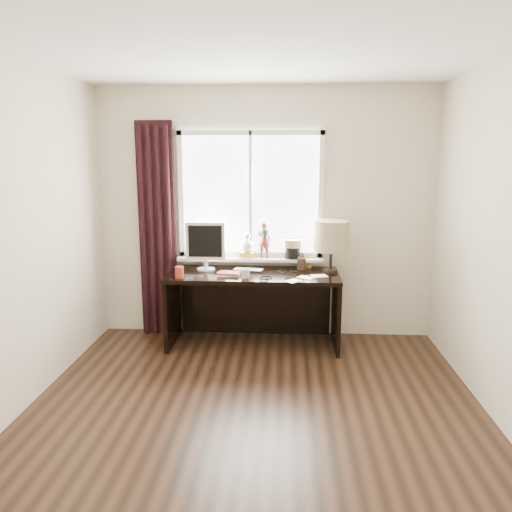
# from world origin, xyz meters

# --- Properties ---
(floor) EXTENTS (3.50, 4.00, 0.00)m
(floor) POSITION_xyz_m (0.00, 0.00, 0.00)
(floor) COLOR #382115
(floor) RESTS_ON ground
(ceiling) EXTENTS (3.50, 4.00, 0.00)m
(ceiling) POSITION_xyz_m (0.00, 0.00, 2.60)
(ceiling) COLOR white
(ceiling) RESTS_ON wall_back
(wall_back) EXTENTS (3.50, 0.00, 2.60)m
(wall_back) POSITION_xyz_m (0.00, 2.00, 1.30)
(wall_back) COLOR beige
(wall_back) RESTS_ON ground
(wall_front) EXTENTS (3.50, 0.00, 2.60)m
(wall_front) POSITION_xyz_m (0.00, -2.00, 1.30)
(wall_front) COLOR beige
(wall_front) RESTS_ON ground
(laptop) EXTENTS (0.33, 0.25, 0.02)m
(laptop) POSITION_xyz_m (-0.15, 1.71, 0.76)
(laptop) COLOR silver
(laptop) RESTS_ON desk
(mug) EXTENTS (0.14, 0.13, 0.10)m
(mug) POSITION_xyz_m (-0.16, 1.42, 0.80)
(mug) COLOR white
(mug) RESTS_ON desk
(red_cup) EXTENTS (0.08, 0.08, 0.11)m
(red_cup) POSITION_xyz_m (-0.79, 1.39, 0.81)
(red_cup) COLOR maroon
(red_cup) RESTS_ON desk
(window) EXTENTS (1.52, 0.20, 1.40)m
(window) POSITION_xyz_m (-0.15, 1.95, 1.30)
(window) COLOR white
(window) RESTS_ON ground
(curtain) EXTENTS (0.38, 0.09, 2.25)m
(curtain) POSITION_xyz_m (-1.13, 1.91, 1.12)
(curtain) COLOR black
(curtain) RESTS_ON floor
(desk) EXTENTS (1.70, 0.70, 0.75)m
(desk) POSITION_xyz_m (-0.10, 1.73, 0.51)
(desk) COLOR black
(desk) RESTS_ON floor
(monitor) EXTENTS (0.40, 0.18, 0.49)m
(monitor) POSITION_xyz_m (-0.59, 1.74, 1.03)
(monitor) COLOR beige
(monitor) RESTS_ON desk
(notebook_stack) EXTENTS (0.24, 0.18, 0.03)m
(notebook_stack) POSITION_xyz_m (-0.34, 1.52, 0.77)
(notebook_stack) COLOR beige
(notebook_stack) RESTS_ON desk
(brush_holder) EXTENTS (0.09, 0.09, 0.25)m
(brush_holder) POSITION_xyz_m (0.38, 1.82, 0.81)
(brush_holder) COLOR black
(brush_holder) RESTS_ON desk
(icon_frame) EXTENTS (0.10, 0.04, 0.13)m
(icon_frame) POSITION_xyz_m (0.44, 1.90, 0.81)
(icon_frame) COLOR gold
(icon_frame) RESTS_ON desk
(table_lamp) EXTENTS (0.35, 0.35, 0.52)m
(table_lamp) POSITION_xyz_m (0.67, 1.71, 1.11)
(table_lamp) COLOR black
(table_lamp) RESTS_ON desk
(loose_papers) EXTENTS (0.43, 0.38, 0.00)m
(loose_papers) POSITION_xyz_m (0.42, 1.45, 0.75)
(loose_papers) COLOR white
(loose_papers) RESTS_ON desk
(desk_cables) EXTENTS (0.45, 0.46, 0.01)m
(desk_cables) POSITION_xyz_m (0.16, 1.60, 0.75)
(desk_cables) COLOR black
(desk_cables) RESTS_ON desk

